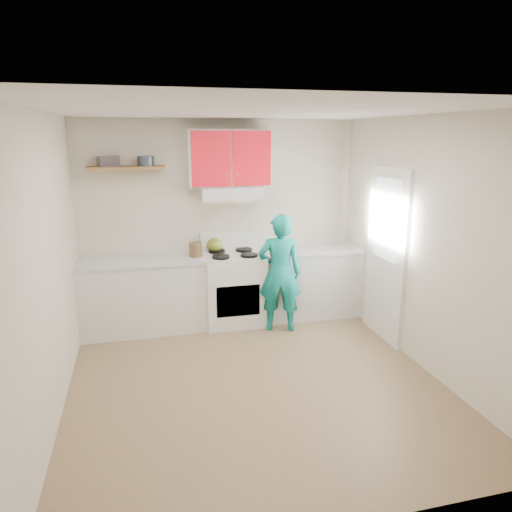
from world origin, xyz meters
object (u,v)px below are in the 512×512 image
object	(u,v)px
tin	(146,161)
crock	(196,250)
kettle	(215,245)
stove	(233,289)
person	(280,273)

from	to	relation	value
tin	crock	size ratio (longest dim) A/B	0.97
kettle	crock	distance (m)	0.33
tin	kettle	size ratio (longest dim) A/B	0.91
tin	kettle	world-z (taller)	tin
stove	person	world-z (taller)	person
stove	tin	size ratio (longest dim) A/B	4.76
stove	crock	distance (m)	0.72
person	crock	bearing A→B (deg)	-7.08
kettle	crock	size ratio (longest dim) A/B	1.06
stove	crock	world-z (taller)	crock
tin	person	size ratio (longest dim) A/B	0.13
kettle	crock	world-z (taller)	same
stove	tin	xyz separation A→B (m)	(-1.01, 0.18, 1.64)
kettle	person	xyz separation A→B (m)	(0.72, -0.58, -0.27)
kettle	tin	bearing A→B (deg)	-173.07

